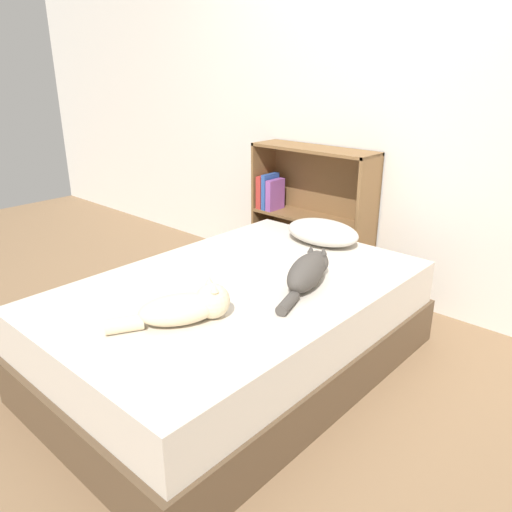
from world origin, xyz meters
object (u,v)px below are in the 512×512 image
cat_light (186,307)px  cat_dark (308,271)px  bookshelf (311,213)px  pillow (323,232)px  bed (237,327)px

cat_light → cat_dark: 0.63m
bookshelf → pillow: bearing=-47.0°
cat_light → cat_dark: (0.15, 0.62, 0.01)m
bed → pillow: (-0.03, 0.76, 0.31)m
cat_dark → bookshelf: size_ratio=0.56×
bed → cat_light: (0.12, -0.41, 0.30)m
bed → cat_dark: 0.46m
pillow → cat_dark: bearing=-61.4°
cat_light → cat_dark: size_ratio=0.89×
bed → bookshelf: 1.27m
pillow → cat_light: cat_light is taller
pillow → bookshelf: size_ratio=0.47×
bookshelf → cat_dark: bearing=-54.5°
bed → bookshelf: bearing=109.7°
bookshelf → cat_light: bearing=-71.3°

